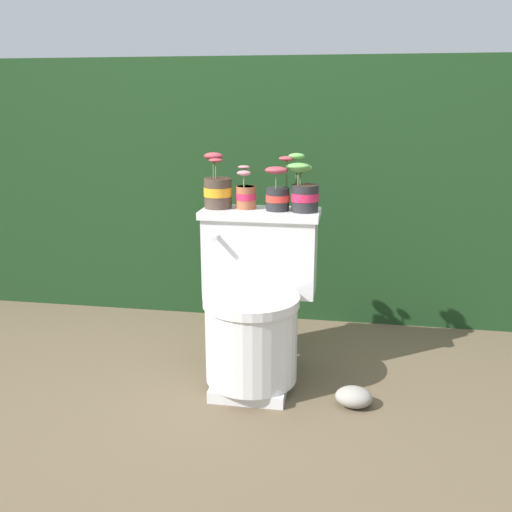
% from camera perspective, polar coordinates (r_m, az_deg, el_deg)
% --- Properties ---
extents(ground_plane, '(12.00, 12.00, 0.00)m').
position_cam_1_polar(ground_plane, '(2.34, -2.98, -13.37)').
color(ground_plane, brown).
extents(hedge_backdrop, '(3.95, 1.00, 1.32)m').
position_cam_1_polar(hedge_backdrop, '(3.38, 1.72, 7.58)').
color(hedge_backdrop, '#193819').
rests_on(hedge_backdrop, ground).
extents(toilet, '(0.48, 0.52, 0.69)m').
position_cam_1_polar(toilet, '(2.30, -0.10, -4.90)').
color(toilet, silver).
rests_on(toilet, ground).
extents(potted_plant_left, '(0.12, 0.12, 0.23)m').
position_cam_1_polar(potted_plant_left, '(2.37, -3.86, 6.66)').
color(potted_plant_left, '#47382D').
rests_on(potted_plant_left, toilet).
extents(potted_plant_midleft, '(0.08, 0.10, 0.17)m').
position_cam_1_polar(potted_plant_midleft, '(2.35, -1.03, 6.19)').
color(potted_plant_midleft, '#9E5638').
rests_on(potted_plant_midleft, toilet).
extents(potted_plant_middle, '(0.11, 0.11, 0.22)m').
position_cam_1_polar(potted_plant_middle, '(2.31, 2.20, 6.33)').
color(potted_plant_middle, '#262628').
rests_on(potted_plant_middle, toilet).
extents(potted_plant_midright, '(0.13, 0.11, 0.23)m').
position_cam_1_polar(potted_plant_midright, '(2.29, 4.79, 6.54)').
color(potted_plant_midright, '#262628').
rests_on(potted_plant_midright, toilet).
extents(garden_stone, '(0.14, 0.11, 0.08)m').
position_cam_1_polar(garden_stone, '(2.25, 9.75, -13.72)').
color(garden_stone, gray).
rests_on(garden_stone, ground).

